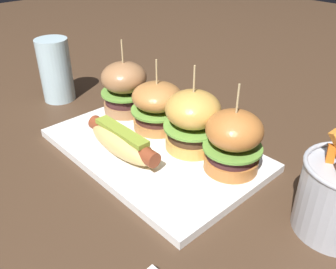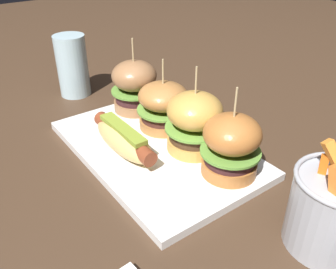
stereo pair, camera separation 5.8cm
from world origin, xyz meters
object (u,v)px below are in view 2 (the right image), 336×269
hot_dog (123,138)px  slider_center_right (194,121)px  slider_far_left (135,85)px  slider_center_left (163,105)px  fries_bucket (333,210)px  slider_far_right (231,145)px  water_glass (72,66)px  platter_main (156,148)px

hot_dog → slider_center_right: size_ratio=1.12×
slider_far_left → slider_center_left: size_ratio=1.11×
slider_center_right → fries_bucket: bearing=2.2°
slider_center_right → slider_far_right: (0.08, 0.00, -0.00)m
slider_far_left → hot_dog: bearing=-39.1°
slider_far_left → slider_far_right: (0.27, 0.00, -0.00)m
hot_dog → fries_bucket: bearing=19.1°
slider_center_left → water_glass: 0.27m
slider_far_left → slider_center_left: 0.09m
platter_main → slider_center_left: bearing=132.6°
fries_bucket → water_glass: size_ratio=1.05×
slider_center_left → fries_bucket: (0.34, 0.01, -0.00)m
slider_far_left → slider_center_right: bearing=0.3°
platter_main → slider_far_right: slider_far_right is taller
platter_main → fries_bucket: 0.31m
platter_main → water_glass: bearing=-177.8°
hot_dog → slider_far_left: slider_far_left is taller
platter_main → fries_bucket: bearing=10.9°
slider_far_left → slider_center_left: bearing=2.2°
slider_center_right → slider_far_left: bearing=-179.7°
slider_center_right → water_glass: 0.36m
platter_main → slider_far_left: size_ratio=2.52×
slider_far_left → fries_bucket: bearing=1.4°
slider_center_right → fries_bucket: (0.25, 0.01, -0.01)m
slider_center_left → slider_center_right: bearing=-1.6°
platter_main → water_glass: 0.32m
slider_center_left → slider_center_right: slider_center_right is taller
slider_center_right → fries_bucket: slider_center_right is taller
slider_far_left → water_glass: bearing=-161.5°
slider_center_left → water_glass: (-0.27, -0.06, 0.01)m
slider_far_left → slider_center_right: (0.19, 0.00, -0.00)m
hot_dog → water_glass: (-0.29, 0.04, 0.03)m
hot_dog → slider_center_right: bearing=56.7°
platter_main → hot_dog: hot_dog is taller
slider_far_right → fries_bucket: size_ratio=0.99×
hot_dog → slider_far_left: bearing=140.9°
hot_dog → fries_bucket: size_ratio=1.15×
slider_center_left → slider_far_right: size_ratio=0.93×
fries_bucket → water_glass: (-0.61, -0.07, 0.01)m
slider_far_right → water_glass: slider_far_right is taller
hot_dog → fries_bucket: 0.33m
slider_center_left → slider_far_right: (0.18, -0.00, 0.01)m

